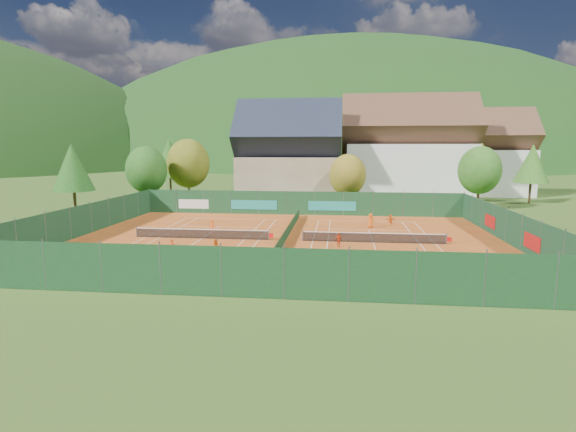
# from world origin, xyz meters

# --- Properties ---
(ground) EXTENTS (600.00, 600.00, 0.00)m
(ground) POSITION_xyz_m (0.00, 0.00, -0.02)
(ground) COLOR #304F18
(ground) RESTS_ON ground
(clay_pad) EXTENTS (40.00, 32.00, 0.01)m
(clay_pad) POSITION_xyz_m (0.00, 0.00, 0.01)
(clay_pad) COLOR #A74A18
(clay_pad) RESTS_ON ground
(court_markings_left) EXTENTS (11.03, 23.83, 0.00)m
(court_markings_left) POSITION_xyz_m (-8.00, 0.00, 0.01)
(court_markings_left) COLOR white
(court_markings_left) RESTS_ON ground
(court_markings_right) EXTENTS (11.03, 23.83, 0.00)m
(court_markings_right) POSITION_xyz_m (8.00, 0.00, 0.01)
(court_markings_right) COLOR white
(court_markings_right) RESTS_ON ground
(tennis_net_left) EXTENTS (13.30, 0.10, 1.02)m
(tennis_net_left) POSITION_xyz_m (-7.85, 0.00, 0.51)
(tennis_net_left) COLOR #59595B
(tennis_net_left) RESTS_ON ground
(tennis_net_right) EXTENTS (13.30, 0.10, 1.02)m
(tennis_net_right) POSITION_xyz_m (8.15, 0.00, 0.51)
(tennis_net_right) COLOR #59595B
(tennis_net_right) RESTS_ON ground
(court_divider) EXTENTS (0.03, 28.80, 1.00)m
(court_divider) POSITION_xyz_m (0.00, 0.00, 0.50)
(court_divider) COLOR #13351A
(court_divider) RESTS_ON ground
(fence_north) EXTENTS (40.00, 0.10, 3.00)m
(fence_north) POSITION_xyz_m (-0.46, 15.99, 1.47)
(fence_north) COLOR #163C1F
(fence_north) RESTS_ON ground
(fence_south) EXTENTS (40.00, 0.04, 3.00)m
(fence_south) POSITION_xyz_m (0.00, -16.00, 1.50)
(fence_south) COLOR #133619
(fence_south) RESTS_ON ground
(fence_west) EXTENTS (0.04, 32.00, 3.00)m
(fence_west) POSITION_xyz_m (-20.00, 0.00, 1.50)
(fence_west) COLOR #153B21
(fence_west) RESTS_ON ground
(fence_east) EXTENTS (0.09, 32.00, 3.00)m
(fence_east) POSITION_xyz_m (20.00, 0.05, 1.48)
(fence_east) COLOR #153A22
(fence_east) RESTS_ON ground
(chalet) EXTENTS (16.20, 12.00, 16.00)m
(chalet) POSITION_xyz_m (-3.00, 30.00, 6.62)
(chalet) COLOR tan
(chalet) RESTS_ON ground
(hotel_block_a) EXTENTS (21.60, 11.00, 17.25)m
(hotel_block_a) POSITION_xyz_m (16.00, 36.00, 7.38)
(hotel_block_a) COLOR silver
(hotel_block_a) RESTS_ON ground
(hotel_block_b) EXTENTS (17.28, 10.00, 15.50)m
(hotel_block_b) POSITION_xyz_m (30.00, 44.00, 6.62)
(hotel_block_b) COLOR silver
(hotel_block_b) RESTS_ON ground
(tree_west_front) EXTENTS (5.72, 5.72, 8.69)m
(tree_west_front) POSITION_xyz_m (-22.00, 20.00, 5.39)
(tree_west_front) COLOR #4E381B
(tree_west_front) RESTS_ON ground
(tree_west_mid) EXTENTS (6.44, 6.44, 9.78)m
(tree_west_mid) POSITION_xyz_m (-18.00, 26.00, 6.07)
(tree_west_mid) COLOR #4C331B
(tree_west_mid) RESTS_ON ground
(tree_west_back) EXTENTS (5.60, 5.60, 10.00)m
(tree_west_back) POSITION_xyz_m (-24.00, 34.00, 6.74)
(tree_west_back) COLOR #4E321C
(tree_west_back) RESTS_ON ground
(tree_center) EXTENTS (5.01, 5.01, 7.60)m
(tree_center) POSITION_xyz_m (6.00, 22.00, 4.72)
(tree_center) COLOR #473019
(tree_center) RESTS_ON ground
(tree_east_front) EXTENTS (5.72, 5.72, 8.69)m
(tree_east_front) POSITION_xyz_m (24.00, 24.00, 5.39)
(tree_east_front) COLOR #4C351B
(tree_east_front) RESTS_ON ground
(tree_east_mid) EXTENTS (5.04, 5.04, 9.00)m
(tree_east_mid) POSITION_xyz_m (34.00, 32.00, 6.06)
(tree_east_mid) COLOR #463119
(tree_east_mid) RESTS_ON ground
(tree_west_side) EXTENTS (5.04, 5.04, 9.00)m
(tree_west_side) POSITION_xyz_m (-28.00, 12.00, 6.06)
(tree_west_side) COLOR #4A311A
(tree_west_side) RESTS_ON ground
(tree_east_back) EXTENTS (7.15, 7.15, 10.86)m
(tree_east_back) POSITION_xyz_m (26.00, 40.00, 6.74)
(tree_east_back) COLOR #4B321B
(tree_east_back) RESTS_ON ground
(mountain_backdrop) EXTENTS (820.00, 530.00, 242.00)m
(mountain_backdrop) POSITION_xyz_m (28.54, 233.48, -39.64)
(mountain_backdrop) COLOR black
(mountain_backdrop) RESTS_ON ground
(ball_hopper) EXTENTS (0.34, 0.34, 0.80)m
(ball_hopper) POSITION_xyz_m (11.96, -11.17, 0.56)
(ball_hopper) COLOR slate
(ball_hopper) RESTS_ON ground
(loose_ball_0) EXTENTS (0.07, 0.07, 0.07)m
(loose_ball_0) POSITION_xyz_m (-8.07, -4.26, 0.03)
(loose_ball_0) COLOR #CCD833
(loose_ball_0) RESTS_ON ground
(loose_ball_1) EXTENTS (0.07, 0.07, 0.07)m
(loose_ball_1) POSITION_xyz_m (6.30, -8.93, 0.03)
(loose_ball_1) COLOR #CCD833
(loose_ball_1) RESTS_ON ground
(loose_ball_2) EXTENTS (0.07, 0.07, 0.07)m
(loose_ball_2) POSITION_xyz_m (-0.40, 2.26, 0.03)
(loose_ball_2) COLOR #CCD833
(loose_ball_2) RESTS_ON ground
(player_left_near) EXTENTS (0.54, 0.42, 1.32)m
(player_left_near) POSITION_xyz_m (-8.27, -6.81, 0.66)
(player_left_near) COLOR #D34712
(player_left_near) RESTS_ON ground
(player_left_mid) EXTENTS (0.70, 0.61, 1.25)m
(player_left_mid) POSITION_xyz_m (-5.00, -5.77, 0.62)
(player_left_mid) COLOR #D55F12
(player_left_mid) RESTS_ON ground
(player_left_far) EXTENTS (0.91, 0.65, 1.28)m
(player_left_far) POSITION_xyz_m (-8.02, 3.71, 0.64)
(player_left_far) COLOR #F95416
(player_left_far) RESTS_ON ground
(player_right_near) EXTENTS (0.79, 0.66, 1.27)m
(player_right_near) POSITION_xyz_m (4.88, -2.14, 0.64)
(player_right_near) COLOR #D04012
(player_right_near) RESTS_ON ground
(player_right_far_a) EXTENTS (0.80, 0.55, 1.57)m
(player_right_far_a) POSITION_xyz_m (8.25, 7.63, 0.79)
(player_right_far_a) COLOR #DC5813
(player_right_far_a) RESTS_ON ground
(player_right_far_b) EXTENTS (1.16, 0.38, 1.24)m
(player_right_far_b) POSITION_xyz_m (10.52, 9.25, 0.62)
(player_right_far_b) COLOR orange
(player_right_far_b) RESTS_ON ground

